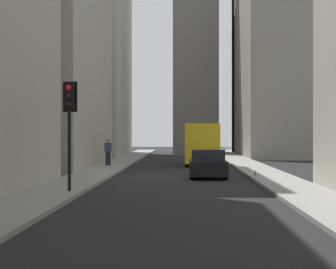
% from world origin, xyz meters
% --- Properties ---
extents(ground_plane, '(135.00, 135.00, 0.00)m').
position_xyz_m(ground_plane, '(0.00, 0.00, 0.00)').
color(ground_plane, black).
extents(sidewalk_right, '(90.00, 2.20, 0.14)m').
position_xyz_m(sidewalk_right, '(0.00, 4.50, 0.07)').
color(sidewalk_right, gray).
rests_on(sidewalk_right, ground_plane).
extents(sidewalk_left, '(90.00, 2.20, 0.14)m').
position_xyz_m(sidewalk_left, '(0.00, -4.50, 0.07)').
color(sidewalk_left, gray).
rests_on(sidewalk_left, ground_plane).
extents(building_left_far, '(19.28, 10.00, 28.17)m').
position_xyz_m(building_left_far, '(28.27, -10.60, 14.08)').
color(building_left_far, gray).
rests_on(building_left_far, ground_plane).
extents(building_right_far, '(15.02, 10.00, 22.70)m').
position_xyz_m(building_right_far, '(28.69, 10.60, 11.35)').
color(building_right_far, '#B7B2A5').
rests_on(building_right_far, ground_plane).
extents(delivery_truck, '(6.46, 2.25, 2.84)m').
position_xyz_m(delivery_truck, '(11.24, -1.40, 1.46)').
color(delivery_truck, yellow).
rests_on(delivery_truck, ground_plane).
extents(sedan_black, '(4.30, 1.78, 1.42)m').
position_xyz_m(sedan_black, '(-0.15, -1.40, 0.66)').
color(sedan_black, black).
rests_on(sedan_black, ground_plane).
extents(traffic_light_foreground, '(0.43, 0.52, 3.94)m').
position_xyz_m(traffic_light_foreground, '(-8.56, 3.88, 3.03)').
color(traffic_light_foreground, black).
rests_on(traffic_light_foreground, sidewalk_right).
extents(pedestrian, '(0.26, 0.44, 1.72)m').
position_xyz_m(pedestrian, '(8.37, 4.67, 1.08)').
color(pedestrian, black).
rests_on(pedestrian, sidewalk_right).
extents(discarded_bottle, '(0.07, 0.07, 0.27)m').
position_xyz_m(discarded_bottle, '(-0.77, -3.69, 0.25)').
color(discarded_bottle, '#236033').
rests_on(discarded_bottle, sidewalk_left).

